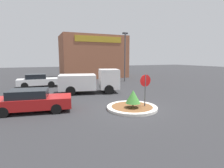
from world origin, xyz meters
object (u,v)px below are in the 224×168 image
object	(u,v)px
stop_sign	(145,85)
parked_sedan_red	(32,101)
utility_truck	(90,81)
parked_sedan_white	(38,80)
light_pole	(125,53)

from	to	relation	value
stop_sign	parked_sedan_red	size ratio (longest dim) A/B	0.47
utility_truck	parked_sedan_red	world-z (taller)	utility_truck
stop_sign	parked_sedan_white	size ratio (longest dim) A/B	0.52
utility_truck	parked_sedan_white	size ratio (longest dim) A/B	1.34
parked_sedan_white	light_pole	world-z (taller)	light_pole
parked_sedan_white	light_pole	distance (m)	11.73
stop_sign	parked_sedan_red	xyz separation A→B (m)	(-6.68, 2.16, -0.86)
utility_truck	parked_sedan_white	xyz separation A→B (m)	(-4.55, 5.48, -0.37)
parked_sedan_red	stop_sign	bearing A→B (deg)	-8.10
utility_truck	parked_sedan_white	world-z (taller)	utility_truck
stop_sign	light_pole	size ratio (longest dim) A/B	0.33
parked_sedan_white	light_pole	bearing A→B (deg)	3.13
parked_sedan_white	utility_truck	bearing A→B (deg)	-49.82
stop_sign	parked_sedan_white	distance (m)	13.51
stop_sign	utility_truck	size ratio (longest dim) A/B	0.39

